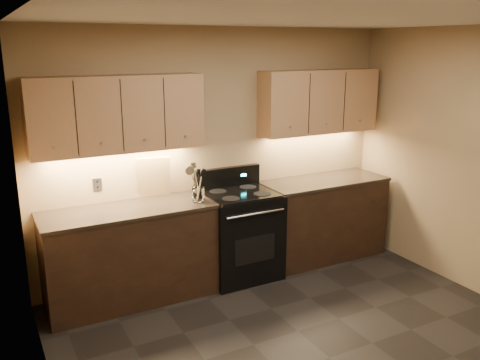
% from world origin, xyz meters
% --- Properties ---
extents(floor, '(4.00, 4.00, 0.00)m').
position_xyz_m(floor, '(0.00, 0.00, 0.00)').
color(floor, black).
rests_on(floor, ground).
extents(ceiling, '(4.00, 4.00, 0.00)m').
position_xyz_m(ceiling, '(0.00, 0.00, 2.60)').
color(ceiling, silver).
rests_on(ceiling, wall_back).
extents(wall_back, '(4.00, 0.04, 2.60)m').
position_xyz_m(wall_back, '(0.00, 2.00, 1.30)').
color(wall_back, tan).
rests_on(wall_back, ground).
extents(wall_left, '(0.04, 4.00, 2.60)m').
position_xyz_m(wall_left, '(-2.00, 0.00, 1.30)').
color(wall_left, tan).
rests_on(wall_left, ground).
extents(counter_left, '(1.62, 0.62, 0.93)m').
position_xyz_m(counter_left, '(-1.10, 1.70, 0.47)').
color(counter_left, black).
rests_on(counter_left, ground).
extents(counter_right, '(1.46, 0.62, 0.93)m').
position_xyz_m(counter_right, '(1.18, 1.70, 0.47)').
color(counter_right, black).
rests_on(counter_right, ground).
extents(stove, '(0.76, 0.68, 1.14)m').
position_xyz_m(stove, '(0.08, 1.68, 0.48)').
color(stove, black).
rests_on(stove, ground).
extents(upper_cab_left, '(1.60, 0.30, 0.70)m').
position_xyz_m(upper_cab_left, '(-1.10, 1.85, 1.80)').
color(upper_cab_left, '#AE7C57').
rests_on(upper_cab_left, wall_back).
extents(upper_cab_right, '(1.44, 0.30, 0.70)m').
position_xyz_m(upper_cab_right, '(1.18, 1.85, 1.80)').
color(upper_cab_right, '#AE7C57').
rests_on(upper_cab_right, wall_back).
extents(outlet_plate, '(0.08, 0.01, 0.12)m').
position_xyz_m(outlet_plate, '(-1.30, 1.99, 1.12)').
color(outlet_plate, '#B2B5BA').
rests_on(outlet_plate, wall_back).
extents(utensil_crock, '(0.15, 0.15, 0.15)m').
position_xyz_m(utensil_crock, '(-0.42, 1.60, 1.00)').
color(utensil_crock, white).
rests_on(utensil_crock, counter_left).
extents(cutting_board, '(0.34, 0.15, 0.42)m').
position_xyz_m(cutting_board, '(-0.75, 1.95, 1.14)').
color(cutting_board, tan).
rests_on(cutting_board, counter_left).
extents(wooden_spoon, '(0.15, 0.09, 0.33)m').
position_xyz_m(wooden_spoon, '(-0.44, 1.59, 1.11)').
color(wooden_spoon, tan).
rests_on(wooden_spoon, utensil_crock).
extents(black_spoon, '(0.08, 0.16, 0.34)m').
position_xyz_m(black_spoon, '(-0.42, 1.61, 1.11)').
color(black_spoon, black).
rests_on(black_spoon, utensil_crock).
extents(black_turner, '(0.10, 0.13, 0.33)m').
position_xyz_m(black_turner, '(-0.41, 1.58, 1.10)').
color(black_turner, black).
rests_on(black_turner, utensil_crock).
extents(steel_spatula, '(0.17, 0.14, 0.39)m').
position_xyz_m(steel_spatula, '(-0.39, 1.61, 1.14)').
color(steel_spatula, silver).
rests_on(steel_spatula, utensil_crock).
extents(steel_skimmer, '(0.21, 0.12, 0.36)m').
position_xyz_m(steel_skimmer, '(-0.38, 1.60, 1.12)').
color(steel_skimmer, silver).
rests_on(steel_skimmer, utensil_crock).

